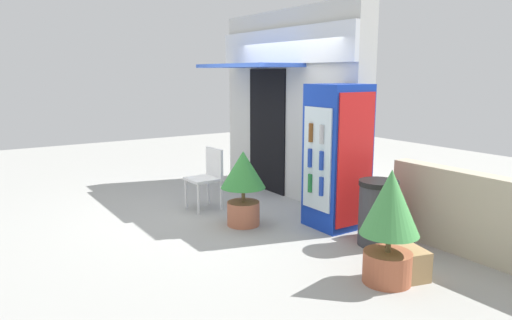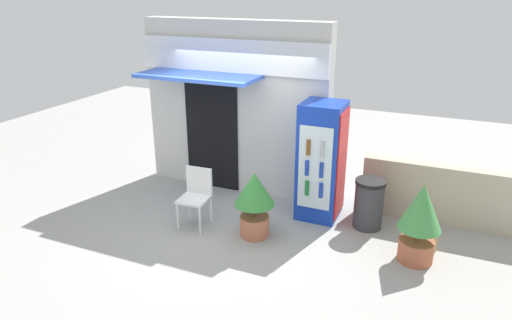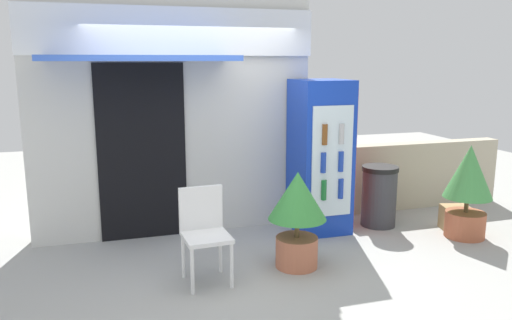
% 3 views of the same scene
% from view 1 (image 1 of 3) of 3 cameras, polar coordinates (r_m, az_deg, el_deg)
% --- Properties ---
extents(ground, '(16.00, 16.00, 0.00)m').
position_cam_1_polar(ground, '(7.22, -3.66, -5.88)').
color(ground, '#A3A39E').
extents(storefront_building, '(3.38, 1.17, 3.01)m').
position_cam_1_polar(storefront_building, '(7.89, 3.88, 6.98)').
color(storefront_building, silver).
rests_on(storefront_building, ground).
extents(drink_cooler, '(0.66, 0.73, 1.89)m').
position_cam_1_polar(drink_cooler, '(6.30, 9.74, 0.40)').
color(drink_cooler, '#1438B2').
rests_on(drink_cooler, ground).
extents(plastic_chair, '(0.45, 0.46, 0.91)m').
position_cam_1_polar(plastic_chair, '(7.15, -5.79, -1.68)').
color(plastic_chair, white).
rests_on(plastic_chair, ground).
extents(potted_plant_near_shop, '(0.60, 0.60, 1.01)m').
position_cam_1_polar(potted_plant_near_shop, '(6.32, -1.55, -2.52)').
color(potted_plant_near_shop, '#BC6B4C').
rests_on(potted_plant_near_shop, ground).
extents(potted_plant_curbside, '(0.57, 0.57, 1.13)m').
position_cam_1_polar(potted_plant_curbside, '(4.76, 15.76, -6.81)').
color(potted_plant_curbside, '#AD5B3D').
rests_on(potted_plant_curbside, ground).
extents(trash_bin, '(0.46, 0.46, 0.79)m').
position_cam_1_polar(trash_bin, '(5.83, 14.38, -6.16)').
color(trash_bin, '#38383D').
rests_on(trash_bin, ground).
extents(stone_boundary_wall, '(2.49, 0.23, 0.95)m').
position_cam_1_polar(stone_boundary_wall, '(5.70, 26.39, -6.48)').
color(stone_boundary_wall, '#B7AD93').
rests_on(stone_boundary_wall, ground).
extents(cardboard_box, '(0.39, 0.33, 0.31)m').
position_cam_1_polar(cardboard_box, '(5.08, 18.11, -11.77)').
color(cardboard_box, tan).
rests_on(cardboard_box, ground).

